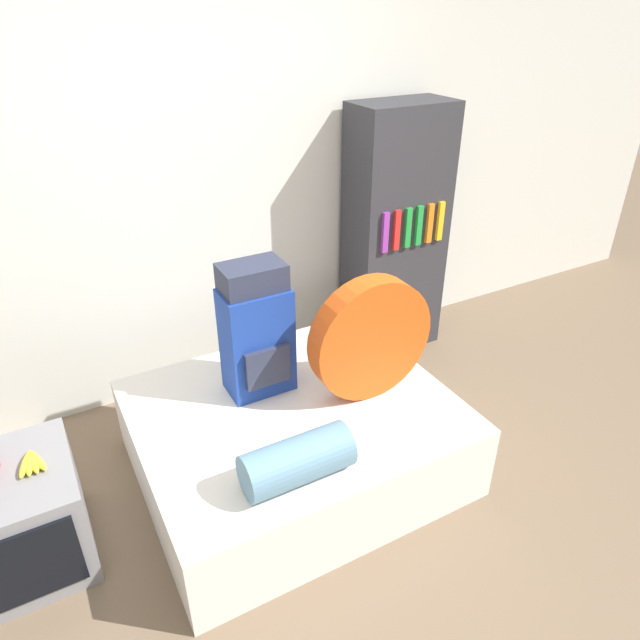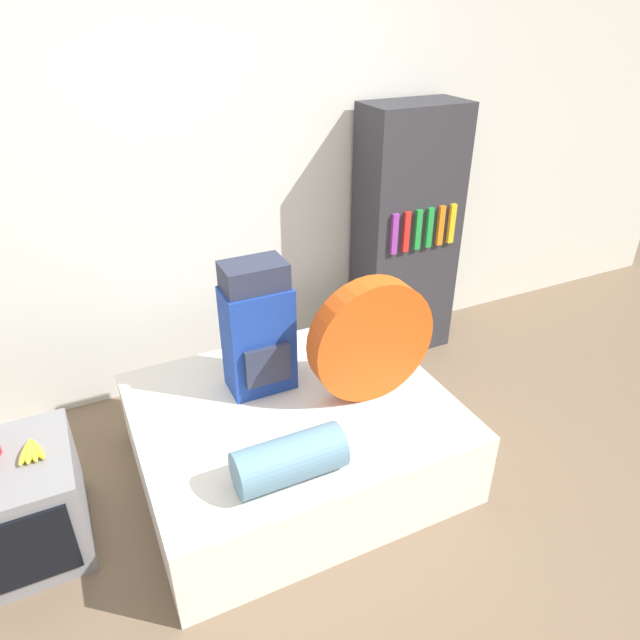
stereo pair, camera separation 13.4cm
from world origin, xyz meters
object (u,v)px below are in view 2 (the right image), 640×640
Objects in this scene: tent_bag at (371,340)px; television at (22,505)px; sleeping_roll at (289,459)px; bookshelf at (406,235)px; backpack at (258,330)px.

television is at bearing 175.32° from tent_bag.
sleeping_roll is (-0.60, -0.38, -0.22)m from tent_bag.
sleeping_roll is 0.28× the size of bookshelf.
sleeping_roll is (-0.12, -0.68, -0.24)m from backpack.
sleeping_roll is at bearing -25.53° from television.
television is (-1.07, 0.51, -0.27)m from sleeping_roll.
tent_bag is 1.36× the size of sleeping_roll.
backpack reaches higher than tent_bag.
backpack is 1.09× the size of tent_bag.
bookshelf is at bearing 25.70° from backpack.
backpack is 1.19× the size of television.
tent_bag is 1.75m from television.
backpack is 1.31m from television.
backpack is at bearing -154.30° from bookshelf.
backpack reaches higher than television.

